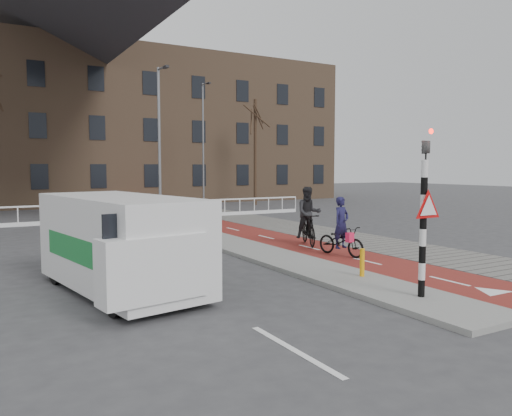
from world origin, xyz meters
TOP-DOWN VIEW (x-y plane):
  - ground at (0.00, 0.00)m, footprint 120.00×120.00m
  - bike_lane at (1.50, 10.00)m, footprint 2.50×60.00m
  - sidewalk at (4.30, 10.00)m, footprint 3.00×60.00m
  - curb_island at (-0.70, 4.00)m, footprint 1.80×16.00m
  - traffic_signal at (-0.60, -2.02)m, footprint 0.80×0.80m
  - bollard at (-0.37, 0.12)m, footprint 0.12×0.12m
  - cyclist_near at (1.45, 3.17)m, footprint 0.96×1.90m
  - cyclist_far at (1.75, 5.40)m, footprint 1.30×2.07m
  - van at (-5.91, 1.98)m, footprint 2.87×5.37m
  - railing at (-5.00, 17.00)m, footprint 28.00×0.10m
  - townhouse_row at (-3.00, 32.00)m, footprint 46.00×10.00m
  - tree_right at (9.67, 23.40)m, footprint 0.24×0.24m
  - streetlight_near at (-1.55, 12.13)m, footprint 0.12×0.12m
  - streetlight_right at (5.03, 22.46)m, footprint 0.12×0.12m

SIDE VIEW (x-z plane):
  - ground at x=0.00m, z-range 0.00..0.00m
  - bike_lane at x=1.50m, z-range 0.00..0.01m
  - sidewalk at x=4.30m, z-range 0.00..0.01m
  - curb_island at x=-0.70m, z-range 0.00..0.12m
  - railing at x=-5.00m, z-range -0.19..0.80m
  - bollard at x=-0.37m, z-range 0.12..0.82m
  - cyclist_near at x=1.45m, z-range -0.30..1.59m
  - cyclist_far at x=1.75m, z-range -0.18..1.95m
  - van at x=-5.91m, z-range 0.06..2.25m
  - traffic_signal at x=-0.60m, z-range 0.15..3.83m
  - streetlight_near at x=-1.55m, z-range 0.00..7.19m
  - tree_right at x=9.67m, z-range 0.00..7.88m
  - streetlight_right at x=5.03m, z-range 0.00..8.53m
  - townhouse_row at x=-3.00m, z-range -0.14..15.76m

